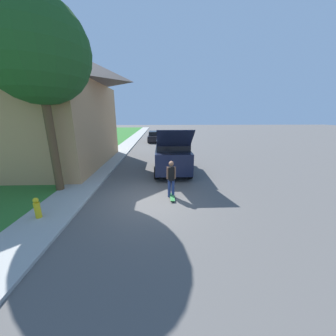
% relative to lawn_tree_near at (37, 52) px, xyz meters
% --- Properties ---
extents(ground_plane, '(120.00, 120.00, 0.00)m').
position_rel_lawn_tree_near_xyz_m(ground_plane, '(4.44, -1.09, -6.02)').
color(ground_plane, '#54514F').
extents(lawn, '(10.00, 80.00, 0.08)m').
position_rel_lawn_tree_near_xyz_m(lawn, '(-3.56, 4.91, -5.98)').
color(lawn, '#2D6B28').
rests_on(lawn, ground_plane).
extents(sidewalk, '(1.80, 80.00, 0.10)m').
position_rel_lawn_tree_near_xyz_m(sidewalk, '(0.84, 4.91, -5.97)').
color(sidewalk, '#9E9E99').
rests_on(sidewalk, ground_plane).
extents(house, '(9.72, 9.65, 8.71)m').
position_rel_lawn_tree_near_xyz_m(house, '(-3.71, 5.06, -1.41)').
color(house, tan).
rests_on(house, lawn).
extents(lawn_tree_near, '(4.16, 4.16, 8.05)m').
position_rel_lawn_tree_near_xyz_m(lawn_tree_near, '(0.00, 0.00, 0.00)').
color(lawn_tree_near, brown).
rests_on(lawn_tree_near, lawn).
extents(suv_parked, '(2.21, 5.27, 2.91)m').
position_rel_lawn_tree_near_xyz_m(suv_parked, '(5.62, 3.06, -4.82)').
color(suv_parked, black).
rests_on(suv_parked, ground_plane).
extents(car_down_street, '(1.90, 4.58, 1.39)m').
position_rel_lawn_tree_near_xyz_m(car_down_street, '(4.12, 17.31, -5.36)').
color(car_down_street, black).
rests_on(car_down_street, ground_plane).
extents(skateboarder, '(0.41, 0.22, 1.67)m').
position_rel_lawn_tree_near_xyz_m(skateboarder, '(5.36, -0.87, -5.10)').
color(skateboarder, navy).
rests_on(skateboarder, ground_plane).
extents(skateboard, '(0.21, 0.81, 0.10)m').
position_rel_lawn_tree_near_xyz_m(skateboard, '(5.40, -1.09, -5.94)').
color(skateboard, '#337F3D').
rests_on(skateboard, ground_plane).
extents(fire_hydrant, '(0.20, 0.20, 0.75)m').
position_rel_lawn_tree_near_xyz_m(fire_hydrant, '(0.58, -2.62, -5.56)').
color(fire_hydrant, gold).
rests_on(fire_hydrant, sidewalk).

